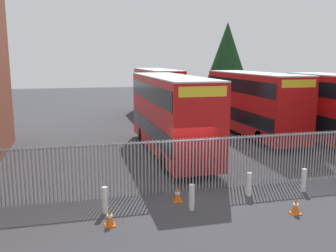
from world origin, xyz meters
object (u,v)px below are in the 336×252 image
(bollard_center_front, at_px, (192,197))
(traffic_cone_near_kerb, at_px, (110,217))
(bollard_near_right, at_px, (249,184))
(double_decker_bus_behind_fence_right, at_px, (253,101))
(double_decker_bus_behind_fence_left, at_px, (170,112))
(traffic_cone_by_gate, at_px, (178,194))
(double_decker_bus_far_back, at_px, (157,91))
(bollard_near_left, at_px, (105,200))
(bollard_far_right, at_px, (304,180))
(traffic_cone_mid_forecourt, at_px, (296,206))

(bollard_center_front, bearing_deg, traffic_cone_near_kerb, -168.96)
(bollard_near_right, xyz_separation_m, traffic_cone_near_kerb, (-5.58, -1.37, -0.19))
(double_decker_bus_behind_fence_right, bearing_deg, double_decker_bus_behind_fence_left, -152.55)
(traffic_cone_by_gate, bearing_deg, double_decker_bus_far_back, 79.74)
(double_decker_bus_behind_fence_right, distance_m, bollard_near_right, 12.22)
(bollard_near_left, relative_size, bollard_center_front, 1.00)
(bollard_center_front, distance_m, traffic_cone_near_kerb, 3.03)
(double_decker_bus_behind_fence_right, bearing_deg, bollard_near_left, -135.24)
(double_decker_bus_behind_fence_right, xyz_separation_m, bollard_near_right, (-5.49, -10.74, -1.95))
(bollard_near_right, xyz_separation_m, bollard_far_right, (2.39, -0.08, 0.00))
(traffic_cone_mid_forecourt, bearing_deg, double_decker_bus_behind_fence_left, 103.09)
(double_decker_bus_behind_fence_left, xyz_separation_m, bollard_far_right, (3.73, -7.27, -1.95))
(bollard_center_front, xyz_separation_m, bollard_far_right, (5.01, 0.71, 0.00))
(double_decker_bus_behind_fence_right, bearing_deg, traffic_cone_near_kerb, -132.44)
(double_decker_bus_behind_fence_left, height_order, traffic_cone_mid_forecourt, double_decker_bus_behind_fence_left)
(double_decker_bus_far_back, relative_size, traffic_cone_near_kerb, 18.32)
(bollard_far_right, bearing_deg, bollard_near_right, 178.14)
(bollard_near_left, distance_m, bollard_near_right, 5.65)
(bollard_far_right, xyz_separation_m, traffic_cone_mid_forecourt, (-1.59, -1.93, -0.19))
(traffic_cone_by_gate, height_order, traffic_cone_near_kerb, same)
(traffic_cone_near_kerb, bearing_deg, double_decker_bus_far_back, 73.84)
(bollard_center_front, relative_size, traffic_cone_mid_forecourt, 1.61)
(double_decker_bus_behind_fence_left, bearing_deg, traffic_cone_by_gate, -102.32)
(bollard_near_left, xyz_separation_m, traffic_cone_mid_forecourt, (6.44, -1.71, -0.19))
(bollard_far_right, distance_m, traffic_cone_near_kerb, 8.08)
(traffic_cone_by_gate, bearing_deg, bollard_near_left, -172.21)
(bollard_near_left, xyz_separation_m, bollard_far_right, (8.04, 0.23, 0.00))
(bollard_center_front, bearing_deg, double_decker_bus_behind_fence_right, 54.88)
(double_decker_bus_far_back, xyz_separation_m, bollard_near_left, (-6.52, -21.21, -1.95))
(bollard_near_left, bearing_deg, traffic_cone_near_kerb, -86.58)
(double_decker_bus_far_back, bearing_deg, bollard_near_right, -92.39)
(double_decker_bus_behind_fence_left, distance_m, traffic_cone_near_kerb, 9.79)
(traffic_cone_by_gate, distance_m, traffic_cone_mid_forecourt, 4.24)
(traffic_cone_mid_forecourt, relative_size, traffic_cone_near_kerb, 1.00)
(double_decker_bus_far_back, height_order, traffic_cone_mid_forecourt, double_decker_bus_far_back)
(double_decker_bus_behind_fence_right, xyz_separation_m, double_decker_bus_far_back, (-4.62, 10.16, 0.00))
(bollard_center_front, relative_size, bollard_far_right, 1.00)
(bollard_center_front, distance_m, bollard_near_right, 2.74)
(double_decker_bus_far_back, xyz_separation_m, bollard_far_right, (1.52, -20.98, -1.95))
(double_decker_bus_behind_fence_right, distance_m, double_decker_bus_far_back, 11.16)
(double_decker_bus_behind_fence_left, height_order, traffic_cone_near_kerb, double_decker_bus_behind_fence_left)
(double_decker_bus_behind_fence_left, bearing_deg, double_decker_bus_far_back, 80.82)
(traffic_cone_mid_forecourt, bearing_deg, traffic_cone_by_gate, 150.60)
(double_decker_bus_far_back, xyz_separation_m, bollard_center_front, (-3.49, -21.70, -1.95))
(double_decker_bus_far_back, xyz_separation_m, traffic_cone_by_gate, (-3.77, -20.83, -2.13))
(double_decker_bus_behind_fence_right, xyz_separation_m, bollard_far_right, (-3.10, -10.82, -1.95))
(bollard_near_right, bearing_deg, bollard_far_right, -1.86)
(double_decker_bus_behind_fence_right, distance_m, bollard_center_front, 14.24)
(double_decker_bus_behind_fence_left, relative_size, bollard_near_right, 11.38)
(bollard_far_right, bearing_deg, bollard_center_front, -171.88)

